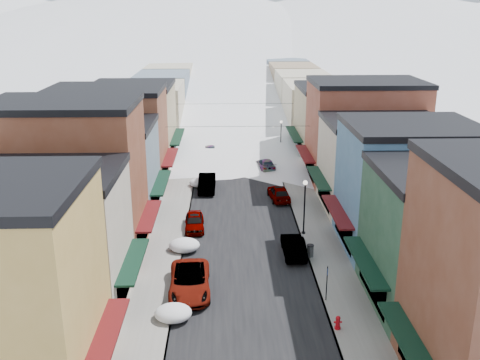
{
  "coord_description": "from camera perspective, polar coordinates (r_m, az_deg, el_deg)",
  "views": [
    {
      "loc": [
        -1.51,
        -19.41,
        19.06
      ],
      "look_at": [
        0.0,
        32.21,
        2.33
      ],
      "focal_mm": 40.0,
      "sensor_mm": 36.0,
      "label": 1
    }
  ],
  "objects": [
    {
      "name": "bldg_r_green",
      "position": [
        37.51,
        21.66,
        -5.82
      ],
      "size": [
        11.3,
        9.2,
        9.5
      ],
      "color": "#224831",
      "rests_on": "ground"
    },
    {
      "name": "bldg_l_tan",
      "position": [
        69.84,
        -11.33,
        5.99
      ],
      "size": [
        11.3,
        11.2,
        10.0
      ],
      "color": "tan",
      "rests_on": "ground"
    },
    {
      "name": "bldg_l_cream",
      "position": [
        36.87,
        -20.12,
        -6.05
      ],
      "size": [
        11.3,
        8.2,
        9.5
      ],
      "color": "beige",
      "rests_on": "ground"
    },
    {
      "name": "mountain_ridge",
      "position": [
        297.17,
        -5.37,
        16.97
      ],
      "size": [
        670.0,
        340.0,
        34.0
      ],
      "color": "silver",
      "rests_on": "ground"
    },
    {
      "name": "bldg_r_tan",
      "position": [
        71.42,
        10.3,
        6.1
      ],
      "size": [
        11.3,
        11.2,
        9.5
      ],
      "color": "#9D8D67",
      "rests_on": "ground"
    },
    {
      "name": "road",
      "position": [
        81.68,
        -0.57,
        4.45
      ],
      "size": [
        10.0,
        160.0,
        0.01
      ],
      "primitive_type": "cube",
      "color": "black",
      "rests_on": "ground"
    },
    {
      "name": "snow_pile_mid",
      "position": [
        44.31,
        -5.93,
        -6.91
      ],
      "size": [
        2.53,
        2.76,
        1.07
      ],
      "color": "white",
      "rests_on": "ground"
    },
    {
      "name": "bldg_l_brick_far",
      "position": [
        60.34,
        -13.81,
        4.44
      ],
      "size": [
        13.3,
        9.2,
        11.0
      ],
      "color": "brown",
      "rests_on": "ground"
    },
    {
      "name": "fire_hydrant",
      "position": [
        34.57,
        10.39,
        -14.76
      ],
      "size": [
        0.51,
        0.39,
        0.88
      ],
      "color": "#B20912",
      "rests_on": "sidewalk_right"
    },
    {
      "name": "car_lane_white",
      "position": [
        92.09,
        0.47,
        6.54
      ],
      "size": [
        3.54,
        6.4,
        1.69
      ],
      "primitive_type": "imported",
      "rotation": [
        0.0,
        0.0,
        3.02
      ],
      "color": "silver",
      "rests_on": "ground"
    },
    {
      "name": "snow_pile_far",
      "position": [
        59.61,
        -4.26,
        -0.26
      ],
      "size": [
        2.4,
        2.67,
        1.01
      ],
      "color": "white",
      "rests_on": "ground"
    },
    {
      "name": "streetlamp_near",
      "position": [
        46.34,
        6.91,
        -2.17
      ],
      "size": [
        0.41,
        0.41,
        4.88
      ],
      "color": "black",
      "rests_on": "sidewalk_right"
    },
    {
      "name": "car_silver_wagon",
      "position": [
        71.11,
        -3.23,
        3.01
      ],
      "size": [
        2.24,
        5.3,
        1.53
      ],
      "primitive_type": "imported",
      "rotation": [
        0.0,
        0.0,
        0.02
      ],
      "color": "#9FA1A7",
      "rests_on": "ground"
    },
    {
      "name": "car_lane_silver",
      "position": [
        76.81,
        -2.05,
        4.14
      ],
      "size": [
        2.15,
        4.5,
        1.48
      ],
      "primitive_type": "imported",
      "rotation": [
        0.0,
        0.0,
        -0.09
      ],
      "color": "#AAADB3",
      "rests_on": "ground"
    },
    {
      "name": "bldg_l_brick_near",
      "position": [
        43.65,
        -17.8,
        0.0
      ],
      "size": [
        12.3,
        8.2,
        12.5
      ],
      "color": "brown",
      "rests_on": "ground"
    },
    {
      "name": "overhead_cables",
      "position": [
        68.15,
        -0.38,
        7.07
      ],
      "size": [
        16.4,
        15.04,
        0.04
      ],
      "color": "black",
      "rests_on": "ground"
    },
    {
      "name": "snow_pile_near",
      "position": [
        35.43,
        -7.09,
        -13.84
      ],
      "size": [
        2.39,
        2.67,
        1.01
      ],
      "color": "white",
      "rests_on": "ground"
    },
    {
      "name": "curb_left",
      "position": [
        81.72,
        -4.12,
        4.47
      ],
      "size": [
        0.1,
        160.0,
        0.15
      ],
      "primitive_type": "cube",
      "color": "slate",
      "rests_on": "ground"
    },
    {
      "name": "bldg_r_cream",
      "position": [
        53.7,
        14.84,
        1.61
      ],
      "size": [
        12.3,
        9.2,
        9.0
      ],
      "color": "beige",
      "rests_on": "ground"
    },
    {
      "name": "car_green_sedan",
      "position": [
        43.5,
        5.72,
        -7.01
      ],
      "size": [
        1.67,
        4.69,
        1.54
      ],
      "primitive_type": "imported",
      "rotation": [
        0.0,
        0.0,
        3.15
      ],
      "color": "black",
      "rests_on": "ground"
    },
    {
      "name": "bldg_l_grayblue",
      "position": [
        51.88,
        -14.62,
        1.06
      ],
      "size": [
        11.3,
        9.2,
        9.0
      ],
      "color": "slate",
      "rests_on": "ground"
    },
    {
      "name": "streetlamp_far",
      "position": [
        72.67,
        4.39,
        5.08
      ],
      "size": [
        0.37,
        0.37,
        4.43
      ],
      "color": "black",
      "rests_on": "sidewalk_right"
    },
    {
      "name": "car_silver_sedan",
      "position": [
        48.28,
        -4.88,
        -4.45
      ],
      "size": [
        1.93,
        4.31,
        1.44
      ],
      "primitive_type": "imported",
      "rotation": [
        0.0,
        0.0,
        0.06
      ],
      "color": "gray",
      "rests_on": "ground"
    },
    {
      "name": "sidewalk_left",
      "position": [
        81.8,
        -5.21,
        4.45
      ],
      "size": [
        3.2,
        160.0,
        0.15
      ],
      "primitive_type": "cube",
      "color": "gray",
      "rests_on": "ground"
    },
    {
      "name": "sidewalk_right",
      "position": [
        82.05,
        4.06,
        4.52
      ],
      "size": [
        3.2,
        160.0,
        0.15
      ],
      "primitive_type": "cube",
      "color": "gray",
      "rests_on": "ground"
    },
    {
      "name": "car_white_suv",
      "position": [
        38.12,
        -5.38,
        -10.69
      ],
      "size": [
        3.08,
        6.19,
        1.69
      ],
      "primitive_type": "imported",
      "rotation": [
        0.0,
        0.0,
        0.05
      ],
      "color": "silver",
      "rests_on": "ground"
    },
    {
      "name": "car_dark_hatch",
      "position": [
        58.27,
        -3.55,
        -0.3
      ],
      "size": [
        1.83,
        5.18,
        1.7
      ],
      "primitive_type": "imported",
      "rotation": [
        0.0,
        0.0,
        -0.01
      ],
      "color": "black",
      "rests_on": "ground"
    },
    {
      "name": "parking_sign",
      "position": [
        36.87,
        9.26,
        -10.55
      ],
      "size": [
        0.07,
        0.34,
        2.52
      ],
      "color": "black",
      "rests_on": "sidewalk_right"
    },
    {
      "name": "trash_can",
      "position": [
        43.17,
        7.49,
        -7.47
      ],
      "size": [
        0.58,
        0.58,
        0.98
      ],
      "color": "#535557",
      "rests_on": "sidewalk_right"
    },
    {
      "name": "bldg_r_brick_far",
      "position": [
        61.93,
        13.11,
        5.07
      ],
      "size": [
        13.3,
        9.2,
        11.5
      ],
      "color": "brown",
      "rests_on": "ground"
    },
    {
      "name": "bldg_r_blue",
      "position": [
        45.16,
        17.41,
        -0.7
      ],
      "size": [
        11.3,
        9.2,
        10.5
      ],
      "color": "teal",
      "rests_on": "ground"
    },
    {
      "name": "distant_blocks",
      "position": [
        103.52,
        -0.83,
        9.58
      ],
      "size": [
        34.0,
        55.0,
        8.0
      ],
      "color": "gray",
      "rests_on": "ground"
    },
    {
      "name": "car_gray_suv",
      "position": [
        55.43,
        4.16,
        -1.36
      ],
      "size": [
        2.34,
        4.73,
        1.55
      ],
      "primitive_type": "imported",
      "rotation": [
        0.0,
        0.0,
        3.26
      ],
      "color": "gray",
      "rests_on": "ground"
    },
    {
      "name": "car_black_sedan",
      "position": [
        65.78,
        2.76,
        1.69
      ],
      "size": [
        2.49,
        4.82,
        1.34
      ],
      "primitive_type": "imported",
      "rotation": [
        0.0,
        0.0,
        3.28
      ],
      "color": "black",
      "rests_on": "ground"
    },
    {
      "name": "curb_right",
      "position": [
        81.91,
        2.97,
        4.52
      ],
      "size": [
        0.1,
        160.0,
        0.15
      ],
      "primitive_type": "cube",
      "color": "slate",
      "rests_on": "ground"
    }
  ]
}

